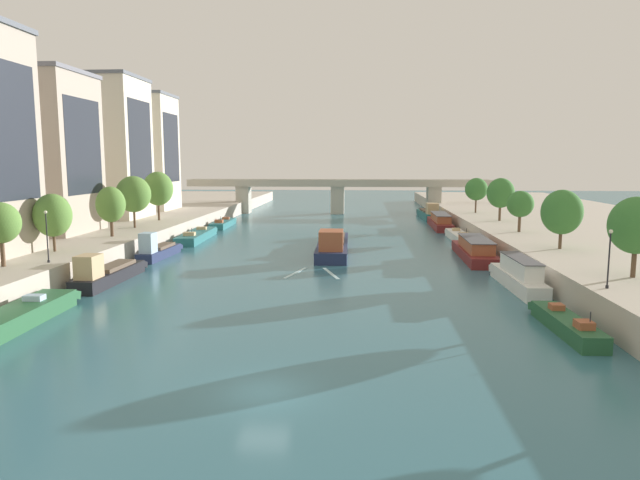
{
  "coord_description": "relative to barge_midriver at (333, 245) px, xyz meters",
  "views": [
    {
      "loc": [
        4.63,
        -26.64,
        11.29
      ],
      "look_at": [
        0.0,
        41.21,
        1.91
      ],
      "focal_mm": 32.09,
      "sensor_mm": 36.0,
      "label": 1
    }
  ],
  "objects": [
    {
      "name": "tree_left_past_mid",
      "position": [
        -26.83,
        13.88,
        6.18
      ],
      "size": [
        4.46,
        4.46,
        7.27
      ],
      "color": "brown",
      "rests_on": "quay_left"
    },
    {
      "name": "building_left_tall",
      "position": [
        -36.32,
        33.34,
        11.91
      ],
      "size": [
        10.98,
        10.43,
        20.9
      ],
      "color": "beige",
      "rests_on": "quay_left"
    },
    {
      "name": "lamppost_right_bank",
      "position": [
        20.55,
        -29.48,
        3.73
      ],
      "size": [
        0.28,
        0.28,
        4.14
      ],
      "color": "black",
      "rests_on": "quay_right"
    },
    {
      "name": "wake_behind_barge",
      "position": [
        -1.41,
        -12.95,
        -1.03
      ],
      "size": [
        5.6,
        5.92,
        0.03
      ],
      "color": "#A5D1DB",
      "rests_on": "ground"
    },
    {
      "name": "building_left_far_end",
      "position": [
        -36.32,
        -1.5,
        11.32
      ],
      "size": [
        12.33,
        11.51,
        19.72
      ],
      "color": "#A89989",
      "rests_on": "quay_left"
    },
    {
      "name": "moored_boat_right_midway",
      "position": [
        17.07,
        28.57,
        0.01
      ],
      "size": [
        3.14,
        16.74,
        2.51
      ],
      "color": "maroon",
      "rests_on": "ground"
    },
    {
      "name": "tree_left_end_of_row",
      "position": [
        -26.71,
        4.2,
        5.91
      ],
      "size": [
        4.56,
        4.56,
        6.88
      ],
      "color": "brown",
      "rests_on": "quay_left"
    },
    {
      "name": "building_left_middle",
      "position": [
        -36.32,
        17.52,
        12.35
      ],
      "size": [
        11.76,
        11.54,
        21.78
      ],
      "color": "beige",
      "rests_on": "quay_left"
    },
    {
      "name": "tree_left_nearest",
      "position": [
        -25.91,
        -4.72,
        5.21
      ],
      "size": [
        3.38,
        3.38,
        5.88
      ],
      "color": "brown",
      "rests_on": "quay_left"
    },
    {
      "name": "tree_right_far",
      "position": [
        24.16,
        16.67,
        5.57
      ],
      "size": [
        4.03,
        4.03,
        6.36
      ],
      "color": "brown",
      "rests_on": "quay_right"
    },
    {
      "name": "moored_boat_right_end",
      "position": [
        17.59,
        12.82,
        -0.46
      ],
      "size": [
        2.29,
        12.71,
        2.21
      ],
      "color": "silver",
      "rests_on": "ground"
    },
    {
      "name": "moored_boat_left_upstream",
      "position": [
        -20.39,
        27.8,
        -0.49
      ],
      "size": [
        2.74,
        12.32,
        2.14
      ],
      "color": "#23666B",
      "rests_on": "ground"
    },
    {
      "name": "bridge_far",
      "position": [
        -1.45,
        54.26,
        3.72
      ],
      "size": [
        65.32,
        4.4,
        7.39
      ],
      "color": "#ADA899",
      "rests_on": "ground"
    },
    {
      "name": "ground_plane",
      "position": [
        -1.45,
        -43.2,
        -1.04
      ],
      "size": [
        400.0,
        400.0,
        0.0
      ],
      "primitive_type": "plane",
      "color": "#336675"
    },
    {
      "name": "moored_boat_right_downstream",
      "position": [
        17.44,
        -18.74,
        0.16
      ],
      "size": [
        2.31,
        12.59,
        2.89
      ],
      "color": "silver",
      "rests_on": "ground"
    },
    {
      "name": "barge_midriver",
      "position": [
        0.0,
        0.0,
        0.0
      ],
      "size": [
        3.92,
        19.95,
        3.52
      ],
      "color": "#1E284C",
      "rests_on": "ground"
    },
    {
      "name": "moored_boat_left_second",
      "position": [
        -20.26,
        -33.48,
        -0.38
      ],
      "size": [
        3.03,
        14.22,
        2.37
      ],
      "color": "#235633",
      "rests_on": "ground"
    },
    {
      "name": "lamppost_left_bank",
      "position": [
        -23.95,
        -22.2,
        3.95
      ],
      "size": [
        0.28,
        0.28,
        4.57
      ],
      "color": "black",
      "rests_on": "quay_left"
    },
    {
      "name": "tree_left_far",
      "position": [
        -26.71,
        -24.33,
        5.13
      ],
      "size": [
        3.25,
        3.25,
        5.43
      ],
      "color": "brown",
      "rests_on": "quay_left"
    },
    {
      "name": "quay_right",
      "position": [
        37.21,
        11.8,
        0.2
      ],
      "size": [
        36.0,
        170.0,
        2.48
      ],
      "primitive_type": "cube",
      "color": "#B7AD9E",
      "rests_on": "ground"
    },
    {
      "name": "moored_boat_left_gap_after",
      "position": [
        -20.33,
        -5.08,
        -0.09
      ],
      "size": [
        2.37,
        10.26,
        3.35
      ],
      "color": "#1E284C",
      "rests_on": "ground"
    },
    {
      "name": "tree_right_midway",
      "position": [
        23.32,
        3.02,
        4.93
      ],
      "size": [
        3.3,
        3.3,
        5.16
      ],
      "color": "brown",
      "rests_on": "quay_right"
    },
    {
      "name": "moored_boat_right_lone",
      "position": [
        17.09,
        44.88,
        -0.04
      ],
      "size": [
        3.37,
        14.63,
        3.34
      ],
      "color": "#23666B",
      "rests_on": "ground"
    },
    {
      "name": "tree_right_end_of_row",
      "position": [
        23.28,
        30.02,
        5.49
      ],
      "size": [
        3.82,
        3.82,
        5.98
      ],
      "color": "brown",
      "rests_on": "quay_right"
    },
    {
      "name": "tree_right_third",
      "position": [
        23.59,
        -10.99,
        5.17
      ],
      "size": [
        4.06,
        4.06,
        5.99
      ],
      "color": "brown",
      "rests_on": "quay_right"
    },
    {
      "name": "quay_left",
      "position": [
        -40.11,
        11.8,
        0.2
      ],
      "size": [
        36.0,
        170.0,
        2.48
      ],
      "primitive_type": "cube",
      "color": "#B7AD9E",
      "rests_on": "ground"
    },
    {
      "name": "moored_boat_left_midway",
      "position": [
        -20.2,
        10.83,
        -0.44
      ],
      "size": [
        3.36,
        15.23,
        2.26
      ],
      "color": "#23666B",
      "rests_on": "ground"
    },
    {
      "name": "tree_right_by_lamp",
      "position": [
        24.14,
        -25.43,
        5.44
      ],
      "size": [
        4.08,
        4.08,
        6.19
      ],
      "color": "brown",
      "rests_on": "quay_right"
    },
    {
      "name": "tree_left_distant",
      "position": [
        -26.69,
        -16.16,
        5.01
      ],
      "size": [
        3.61,
        3.61,
        5.68
      ],
      "color": "brown",
      "rests_on": "quay_left"
    },
    {
      "name": "moored_boat_right_upstream",
      "position": [
        17.02,
        -31.9,
        -0.47
      ],
      "size": [
        2.1,
        10.08,
        2.17
      ],
      "color": "#235633",
      "rests_on": "ground"
    },
    {
      "name": "moored_boat_left_far",
      "position": [
        -20.13,
        -19.07,
        -0.09
      ],
      "size": [
        2.58,
        12.27,
        3.24
      ],
      "color": "black",
      "rests_on": "ground"
    },
    {
      "name": "moored_boat_right_second",
      "position": [
        16.69,
        -3.05,
        0.01
      ],
      "size": [
        3.48,
        15.67,
        2.53
      ],
      "color": "maroon",
      "rests_on": "ground"
    }
  ]
}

